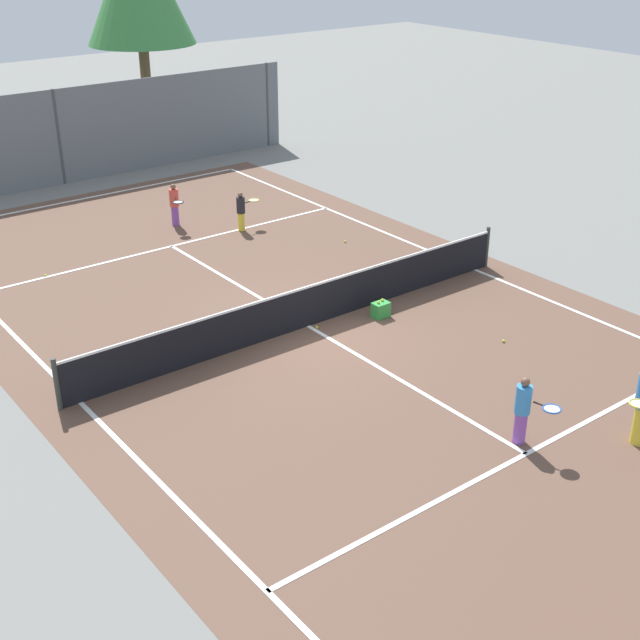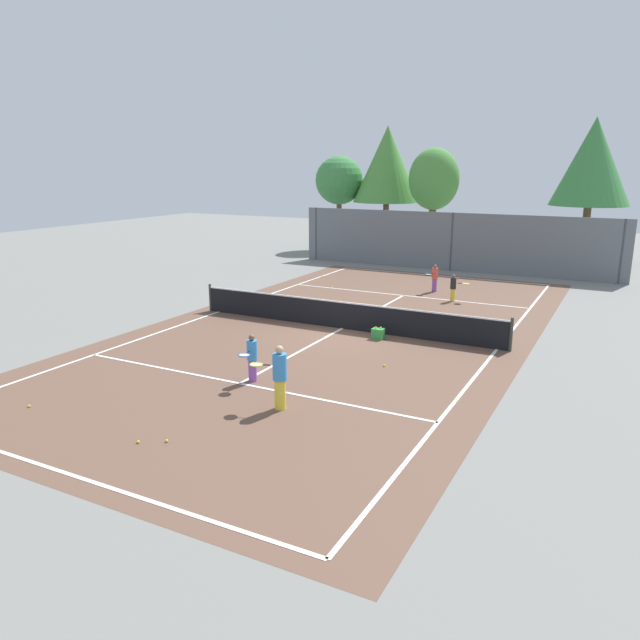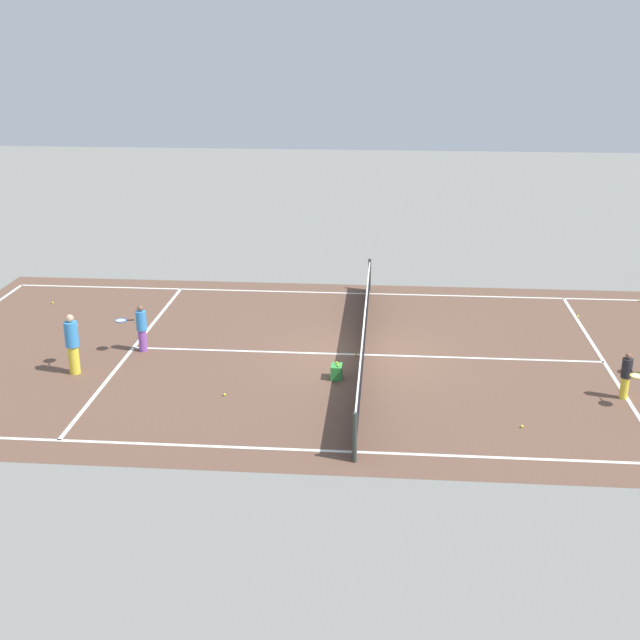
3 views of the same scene
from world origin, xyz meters
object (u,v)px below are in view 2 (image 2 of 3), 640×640
Objects in this scene: ball_crate at (378,334)px; player_1 at (252,357)px; player_2 at (279,377)px; player_3 at (454,287)px; tennis_ball_5 at (29,406)px; tennis_ball_7 at (384,366)px; tennis_ball_4 at (332,287)px; tennis_ball_2 at (167,441)px; tennis_ball_6 at (138,442)px; player_0 at (434,278)px; tennis_ball_0 at (322,277)px; tennis_ball_1 at (342,329)px; tennis_ball_3 at (479,318)px.

player_1 is at bearing -104.95° from ball_crate.
player_2 is 1.37× the size of player_3.
player_3 is at bearing 70.19° from tennis_ball_5.
ball_crate reaches higher than tennis_ball_7.
tennis_ball_4 is (-3.84, 12.56, -0.65)m from player_1.
tennis_ball_2 is 0.60m from tennis_ball_6.
player_0 is 2.07m from player_3.
player_1 is 1.13× the size of player_3.
player_1 reaches higher than tennis_ball_0.
tennis_ball_0 is at bearing 95.35° from tennis_ball_5.
player_0 reaches higher than tennis_ball_2.
tennis_ball_5 is 1.00× the size of tennis_ball_6.
ball_crate is 6.45× the size of tennis_ball_6.
tennis_ball_0 and tennis_ball_1 have the same top height.
tennis_ball_1 is 4.17m from tennis_ball_7.
tennis_ball_0 is (-7.04, 9.42, -0.15)m from ball_crate.
tennis_ball_6 is (-1.69, -3.01, -0.79)m from player_2.
tennis_ball_5 is at bearing 176.37° from tennis_ball_6.
player_0 is 8.56m from ball_crate.
tennis_ball_1 is 1.00× the size of tennis_ball_5.
ball_crate is at bearing -95.46° from player_3.
player_3 is at bearing 123.34° from tennis_ball_3.
player_0 is 1.09× the size of player_3.
tennis_ball_5 is at bearing -110.50° from tennis_ball_1.
tennis_ball_6 is at bearing -89.63° from tennis_ball_1.
player_3 reaches higher than tennis_ball_3.
tennis_ball_3 is at bearing 80.73° from tennis_ball_7.
tennis_ball_1 is 10.17m from tennis_ball_6.
player_3 is 16.47m from tennis_ball_2.
player_2 reaches higher than player_3.
player_0 is at bearing 83.92° from tennis_ball_1.
tennis_ball_0 is 10.54m from tennis_ball_1.
tennis_ball_7 is (8.32, -12.06, 0.00)m from tennis_ball_0.
tennis_ball_1 is at bearing 69.50° from tennis_ball_5.
player_2 reaches higher than tennis_ball_2.
player_1 is 0.83× the size of player_2.
player_0 reaches higher than tennis_ball_4.
tennis_ball_7 is (0.62, -9.58, -0.58)m from player_3.
player_1 is 13.15m from tennis_ball_4.
tennis_ball_1 is 1.00× the size of tennis_ball_4.
player_0 reaches higher than tennis_ball_5.
ball_crate is at bearing -85.38° from player_0.
tennis_ball_0 is at bearing 171.87° from player_0.
player_0 is 19.33× the size of tennis_ball_6.
player_0 is at bearing 93.34° from player_2.
tennis_ball_0 is 1.00× the size of tennis_ball_3.
tennis_ball_0 is at bearing 106.15° from tennis_ball_6.
tennis_ball_3 is (9.45, -5.13, 0.00)m from tennis_ball_0.
ball_crate is 6.45× the size of tennis_ball_2.
ball_crate is 8.87m from tennis_ball_4.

